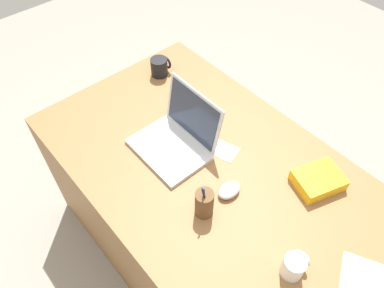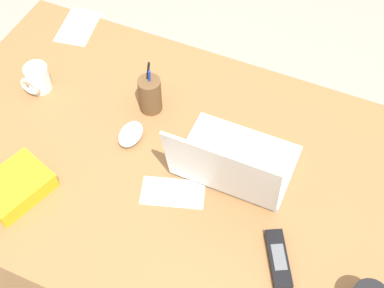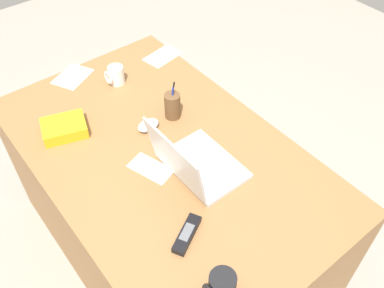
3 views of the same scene
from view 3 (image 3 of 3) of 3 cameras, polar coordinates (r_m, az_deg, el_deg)
The scene contains 12 objects.
ground_plane at distance 2.29m, azimuth -3.00°, elevation -13.80°, with size 6.00×6.00×0.00m, color gray.
desk at distance 1.98m, azimuth -3.41°, elevation -8.39°, with size 1.47×0.90×0.75m, color olive.
laptop at distance 1.58m, azimuth 0.38°, elevation -2.71°, with size 0.31×0.27×0.24m.
computer_mouse at distance 1.78m, azimuth -5.92°, elevation 2.54°, with size 0.07×0.10×0.04m, color silver.
coffee_mug_white at distance 1.32m, azimuth 3.97°, elevation -18.52°, with size 0.08×0.10×0.09m.
coffee_mug_tall at distance 2.02m, azimuth -10.26°, elevation 9.11°, with size 0.07×0.08×0.09m.
cordless_phone at distance 1.44m, azimuth -0.70°, elevation -12.05°, with size 0.11×0.16×0.03m.
pen_holder at distance 1.80m, azimuth -2.65°, elevation 5.19°, with size 0.07×0.07×0.17m.
snack_bag at distance 1.82m, azimuth -16.83°, elevation 2.08°, with size 0.14×0.18×0.05m, color #F2AD19.
paper_note_near_laptop at distance 2.13m, azimuth -15.80°, elevation 8.76°, with size 0.13×0.17×0.00m, color white.
paper_note_left at distance 2.19m, azimuth -4.01°, elevation 11.71°, with size 0.11×0.18×0.00m, color white.
paper_note_right at distance 1.63m, azimuth -5.59°, elevation -3.28°, with size 0.17×0.09×0.00m, color white.
Camera 3 is at (-0.97, 0.62, 1.98)m, focal length 39.57 mm.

